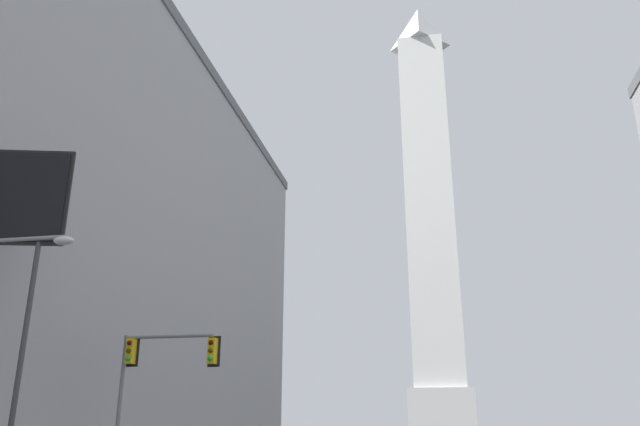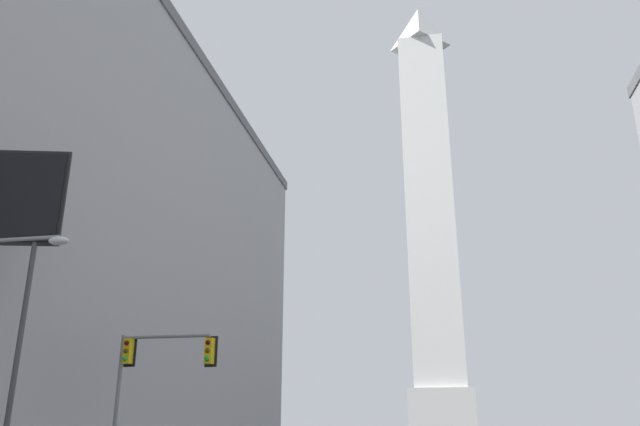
{
  "view_description": "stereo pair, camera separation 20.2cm",
  "coord_description": "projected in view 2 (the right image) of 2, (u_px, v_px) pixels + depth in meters",
  "views": [
    {
      "loc": [
        0.04,
        -1.34,
        1.68
      ],
      "look_at": [
        -14.27,
        75.08,
        28.51
      ],
      "focal_mm": 35.0,
      "sensor_mm": 36.0,
      "label": 1
    },
    {
      "loc": [
        0.24,
        -1.31,
        1.68
      ],
      "look_at": [
        -14.27,
        75.08,
        28.51
      ],
      "focal_mm": 35.0,
      "sensor_mm": 36.0,
      "label": 2
    }
  ],
  "objects": [
    {
      "name": "obelisk",
      "position": [
        430.0,
        209.0,
        100.2
      ],
      "size": [
        9.37,
        9.37,
        73.37
      ],
      "color": "silver",
      "rests_on": "ground_plane"
    },
    {
      "name": "traffic_light_mid_left",
      "position": [
        152.0,
        366.0,
        27.23
      ],
      "size": [
        4.59,
        0.52,
        5.6
      ],
      "color": "slate",
      "rests_on": "ground_plane"
    }
  ]
}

